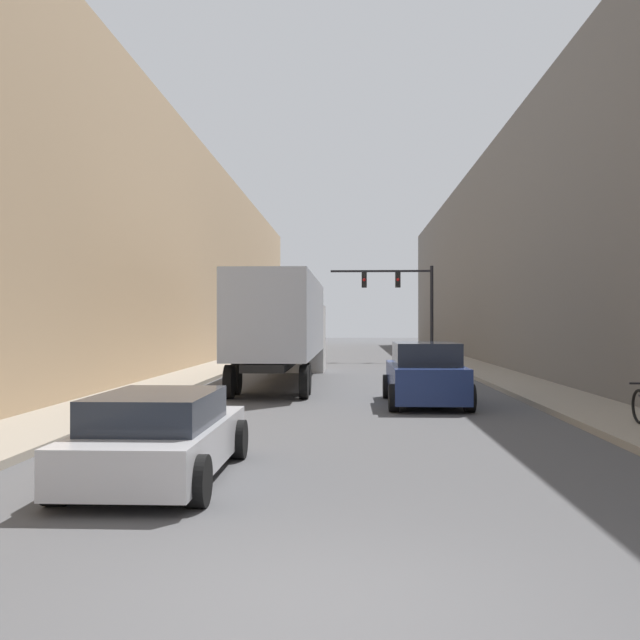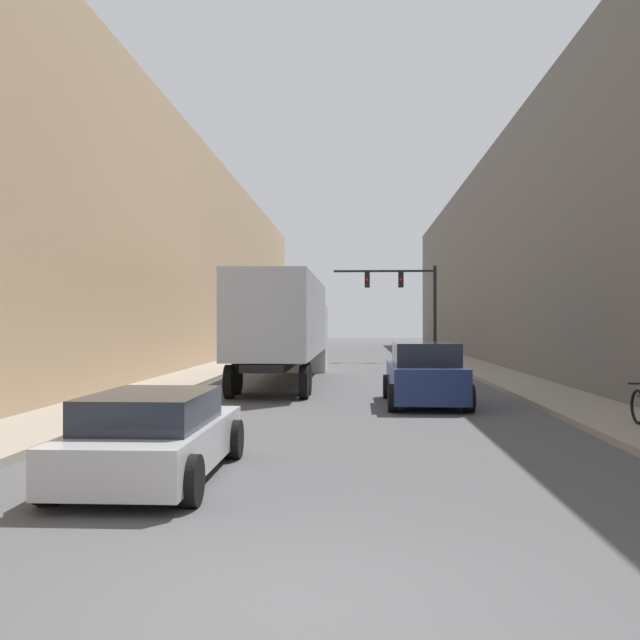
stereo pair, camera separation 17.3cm
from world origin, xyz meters
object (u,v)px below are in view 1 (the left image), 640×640
object	(u,v)px
suv_car	(425,375)
traffic_signal_gantry	(406,295)
sedan_car	(160,436)
semi_truck	(286,324)

from	to	relation	value
suv_car	traffic_signal_gantry	distance (m)	22.31
suv_car	traffic_signal_gantry	bearing A→B (deg)	86.92
sedan_car	semi_truck	bearing A→B (deg)	89.15
semi_truck	sedan_car	bearing A→B (deg)	-90.85
sedan_car	traffic_signal_gantry	distance (m)	32.23
sedan_car	suv_car	xyz separation A→B (m)	(4.75, 9.44, 0.20)
sedan_car	traffic_signal_gantry	xyz separation A→B (m)	(5.93, 31.51, 3.26)
semi_truck	sedan_car	distance (m)	17.03
suv_car	semi_truck	bearing A→B (deg)	120.91
semi_truck	traffic_signal_gantry	distance (m)	15.72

